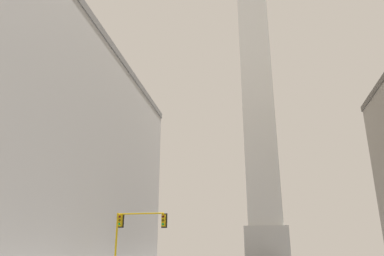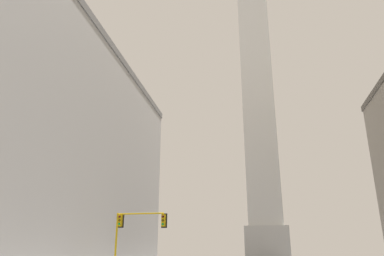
% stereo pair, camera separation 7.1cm
% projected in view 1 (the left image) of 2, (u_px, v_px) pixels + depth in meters
% --- Properties ---
extents(obelisk, '(7.55, 7.55, 77.88)m').
position_uv_depth(obelisk, '(256.00, 74.00, 76.88)').
color(obelisk, silver).
rests_on(obelisk, ground_plane).
extents(traffic_light_mid_left, '(5.02, 0.52, 5.58)m').
position_uv_depth(traffic_light_mid_left, '(134.00, 227.00, 35.06)').
color(traffic_light_mid_left, yellow).
rests_on(traffic_light_mid_left, ground_plane).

